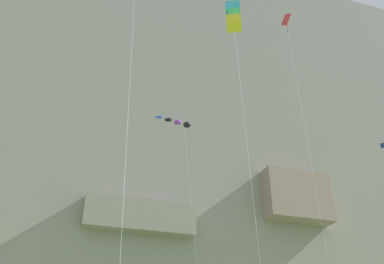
# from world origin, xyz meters

# --- Properties ---
(cliff_face) EXTENTS (180.00, 23.87, 77.63)m
(cliff_face) POSITION_xyz_m (0.01, 65.50, 38.78)
(cliff_face) COLOR gray
(cliff_face) RESTS_ON ground
(kite_windsock_near_cliff) EXTENTS (4.68, 3.13, 27.10)m
(kite_windsock_near_cliff) POSITION_xyz_m (0.34, 38.07, 26.43)
(kite_windsock_near_cliff) COLOR black
(kite_windsock_near_cliff) RESTS_ON ground
(kite_box_upper_left) EXTENTS (1.24, 2.73, 23.77)m
(kite_box_upper_left) POSITION_xyz_m (-1.59, 18.92, 22.80)
(kite_box_upper_left) COLOR #38B2D1
(kite_box_upper_left) RESTS_ON ground
(kite_diamond_far_right) EXTENTS (0.56, 2.24, 32.59)m
(kite_diamond_far_right) POSITION_xyz_m (6.94, 25.62, 30.07)
(kite_diamond_far_right) COLOR red
(kite_diamond_far_right) RESTS_ON ground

